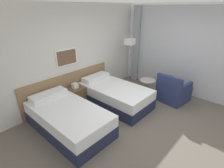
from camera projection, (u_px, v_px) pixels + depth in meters
The scene contains 9 objects.
ground_plane at pixel (147, 125), 4.16m from camera, with size 16.00×16.00×0.00m, color #5B544C.
wall_headboard at pixel (81, 55), 5.03m from camera, with size 10.00×0.10×2.70m.
wall_window at pixel (192, 53), 5.16m from camera, with size 0.21×4.78×2.70m.
bed_near_door at pixel (68, 118), 3.91m from camera, with size 1.09×2.01×0.68m.
bed_near_window at pixel (114, 95), 4.98m from camera, with size 1.09×2.01×0.68m.
nightstand at pixel (76, 96), 4.91m from camera, with size 0.52×0.40×0.67m.
floor_lamp at pixel (130, 46), 5.65m from camera, with size 0.27×0.27×1.65m.
side_table at pixel (147, 85), 5.26m from camera, with size 0.47×0.47×0.59m.
armchair at pixel (173, 92), 5.14m from camera, with size 0.86×0.84×0.85m.
Camera 1 is at (-3.10, -1.67, 2.57)m, focal length 28.00 mm.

